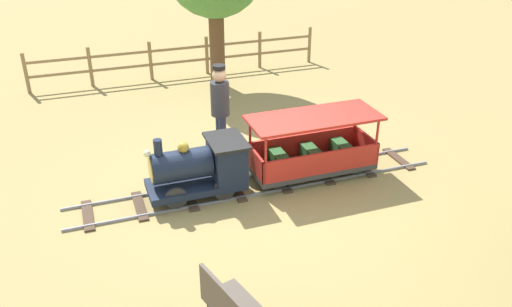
# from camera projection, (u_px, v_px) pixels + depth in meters

# --- Properties ---
(ground_plane) EXTENTS (60.00, 60.00, 0.00)m
(ground_plane) POSITION_uv_depth(u_px,v_px,m) (267.00, 184.00, 8.11)
(ground_plane) COLOR #A38C51
(track) EXTENTS (0.78, 5.70, 0.04)m
(track) POSITION_uv_depth(u_px,v_px,m) (258.00, 184.00, 8.05)
(track) COLOR gray
(track) RESTS_ON ground_plane
(locomotive) EXTENTS (0.74, 1.45, 0.96)m
(locomotive) POSITION_uv_depth(u_px,v_px,m) (202.00, 167.00, 7.59)
(locomotive) COLOR #192338
(locomotive) RESTS_ON ground_plane
(passenger_car) EXTENTS (0.84, 2.00, 0.97)m
(passenger_car) POSITION_uv_depth(u_px,v_px,m) (313.00, 152.00, 8.14)
(passenger_car) COLOR #3F3F3F
(passenger_car) RESTS_ON ground_plane
(conductor_person) EXTENTS (0.30, 0.30, 1.62)m
(conductor_person) POSITION_uv_depth(u_px,v_px,m) (220.00, 106.00, 8.40)
(conductor_person) COLOR #282D47
(conductor_person) RESTS_ON ground_plane
(fence_section) EXTENTS (0.08, 6.78, 0.90)m
(fence_section) POSITION_uv_depth(u_px,v_px,m) (179.00, 57.00, 12.38)
(fence_section) COLOR #93754C
(fence_section) RESTS_ON ground_plane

